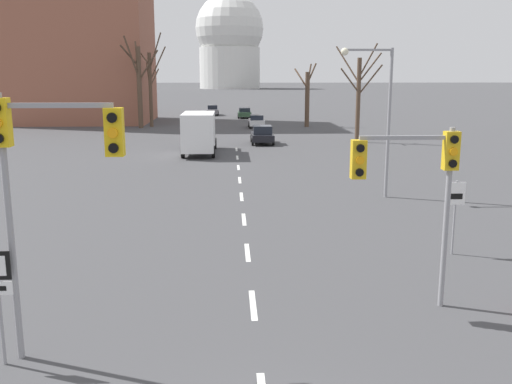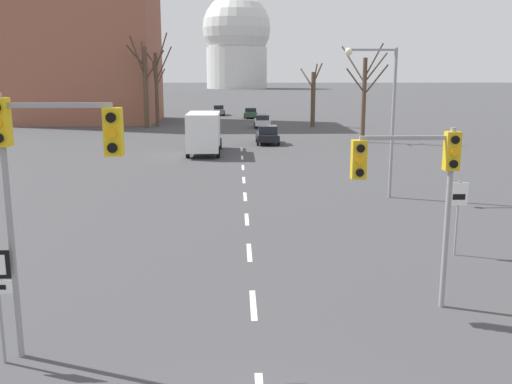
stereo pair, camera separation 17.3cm
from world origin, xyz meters
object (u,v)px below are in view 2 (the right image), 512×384
object	(u,v)px
traffic_signal_near_right	(418,173)
delivery_truck	(204,131)
sedan_near_left	(219,110)
sedan_mid_centre	(250,113)
sedan_far_left	(267,135)
traffic_signal_near_left	(41,160)
street_lamp_right	(383,105)
speed_limit_sign	(458,205)
sedan_near_right	(262,121)

from	to	relation	value
traffic_signal_near_right	delivery_truck	size ratio (longest dim) A/B	0.65
sedan_near_left	sedan_mid_centre	world-z (taller)	sedan_near_left
delivery_truck	traffic_signal_near_right	bearing A→B (deg)	-76.80
sedan_far_left	traffic_signal_near_left	bearing A→B (deg)	-99.93
traffic_signal_near_right	street_lamp_right	distance (m)	13.63
traffic_signal_near_left	sedan_far_left	world-z (taller)	traffic_signal_near_left
traffic_signal_near_right	delivery_truck	xyz separation A→B (m)	(-6.91, 29.47, -1.85)
street_lamp_right	sedan_near_left	xyz separation A→B (m)	(-9.53, 57.51, -3.75)
sedan_mid_centre	traffic_signal_near_right	bearing A→B (deg)	-87.79
traffic_signal_near_left	sedan_near_left	bearing A→B (deg)	88.92
sedan_far_left	street_lamp_right	bearing A→B (deg)	-79.02
traffic_signal_near_left	speed_limit_sign	bearing A→B (deg)	30.46
sedan_near_right	sedan_far_left	bearing A→B (deg)	-90.91
sedan_near_right	sedan_mid_centre	size ratio (longest dim) A/B	0.94
delivery_truck	speed_limit_sign	bearing A→B (deg)	-68.93
sedan_near_left	sedan_far_left	world-z (taller)	sedan_far_left
sedan_near_right	sedan_mid_centre	bearing A→B (deg)	93.87
traffic_signal_near_left	sedan_far_left	size ratio (longest dim) A/B	1.39
sedan_far_left	speed_limit_sign	bearing A→B (deg)	-81.63
traffic_signal_near_right	street_lamp_right	bearing A→B (deg)	79.41
speed_limit_sign	sedan_near_right	size ratio (longest dim) A/B	0.65
traffic_signal_near_right	sedan_far_left	size ratio (longest dim) A/B	1.16
traffic_signal_near_right	delivery_truck	world-z (taller)	traffic_signal_near_right
sedan_near_left	delivery_truck	size ratio (longest dim) A/B	0.59
traffic_signal_near_left	traffic_signal_near_right	size ratio (longest dim) A/B	1.20
traffic_signal_near_right	sedan_near_right	size ratio (longest dim) A/B	1.21
speed_limit_sign	sedan_mid_centre	bearing A→B (deg)	94.99
sedan_near_right	delivery_truck	xyz separation A→B (m)	(-5.36, -21.29, 0.96)
speed_limit_sign	sedan_mid_centre	xyz separation A→B (m)	(-5.32, 60.84, -0.98)
street_lamp_right	delivery_truck	size ratio (longest dim) A/B	0.99
traffic_signal_near_right	sedan_near_right	xyz separation A→B (m)	(-1.55, 50.76, -2.81)
traffic_signal_near_left	traffic_signal_near_right	world-z (taller)	traffic_signal_near_left
street_lamp_right	traffic_signal_near_right	bearing A→B (deg)	-100.59
delivery_truck	street_lamp_right	bearing A→B (deg)	-59.70
sedan_far_left	delivery_truck	distance (m)	7.94
sedan_near_right	sedan_near_left	bearing A→B (deg)	105.24
sedan_near_right	sedan_mid_centre	distance (m)	14.37
traffic_signal_near_right	sedan_far_left	distance (m)	35.62
traffic_signal_near_left	traffic_signal_near_right	bearing A→B (deg)	15.45
traffic_signal_near_left	sedan_near_right	xyz separation A→B (m)	(6.86, 53.08, -3.52)
traffic_signal_near_left	sedan_mid_centre	bearing A→B (deg)	85.01
delivery_truck	sedan_near_left	bearing A→B (deg)	90.16
sedan_mid_centre	delivery_truck	xyz separation A→B (m)	(-4.39, -35.63, 0.97)
traffic_signal_near_right	street_lamp_right	world-z (taller)	street_lamp_right
street_lamp_right	delivery_truck	bearing A→B (deg)	120.30
sedan_near_left	speed_limit_sign	bearing A→B (deg)	-81.61
sedan_near_left	sedan_far_left	size ratio (longest dim) A/B	1.07
street_lamp_right	sedan_mid_centre	size ratio (longest dim) A/B	1.74
sedan_near_right	sedan_far_left	distance (m)	15.30
sedan_mid_centre	delivery_truck	world-z (taller)	delivery_truck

